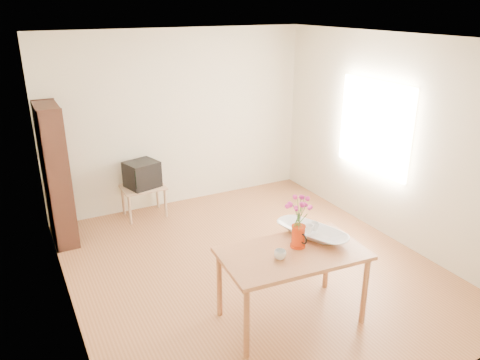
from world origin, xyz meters
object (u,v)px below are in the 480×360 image
table (292,260)px  television (142,174)px  mug (280,255)px  pitcher (298,237)px  bowl (313,214)px

table → television: 3.05m
table → mug: 0.23m
pitcher → bowl: size_ratio=0.44×
mug → television: bearing=-78.2°
bowl → television: 2.98m
pitcher → television: size_ratio=0.44×
table → television: bearing=105.2°
table → television: television is taller
mug → bowl: 0.60m
table → mug: (-0.18, -0.06, 0.13)m
pitcher → mug: bearing=-159.3°
table → bowl: (0.34, 0.18, 0.32)m
table → pitcher: (0.09, 0.06, 0.19)m
television → mug: bearing=-98.3°
pitcher → mug: 0.30m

